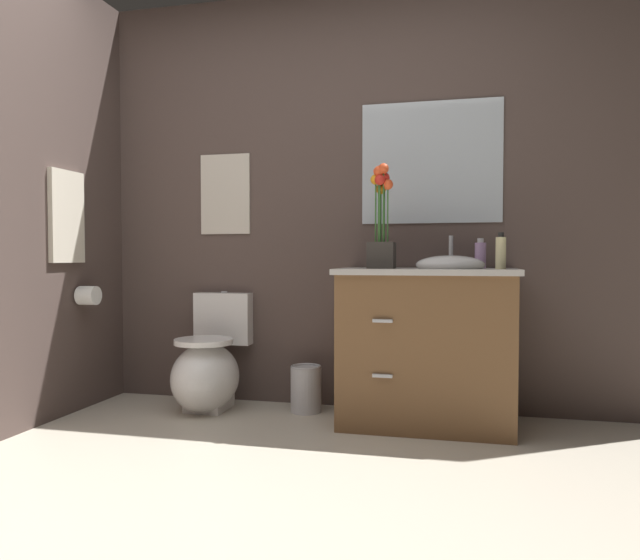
# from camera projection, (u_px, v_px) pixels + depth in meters

# --- Properties ---
(ground_plane) EXTENTS (8.72, 8.72, 0.00)m
(ground_plane) POSITION_uv_depth(u_px,v_px,m) (189.00, 523.00, 2.03)
(ground_plane) COLOR beige
(wall_back) EXTENTS (4.07, 0.05, 2.50)m
(wall_back) POSITION_uv_depth(u_px,v_px,m) (347.00, 200.00, 3.62)
(wall_back) COLOR #4C3D38
(wall_back) RESTS_ON ground_plane
(toilet) EXTENTS (0.38, 0.59, 0.69)m
(toilet) POSITION_uv_depth(u_px,v_px,m) (209.00, 369.00, 3.55)
(toilet) COLOR white
(toilet) RESTS_ON ground_plane
(vanity_cabinet) EXTENTS (0.94, 0.56, 1.02)m
(vanity_cabinet) POSITION_uv_depth(u_px,v_px,m) (427.00, 345.00, 3.22)
(vanity_cabinet) COLOR brown
(vanity_cabinet) RESTS_ON ground_plane
(flower_vase) EXTENTS (0.14, 0.14, 0.56)m
(flower_vase) POSITION_uv_depth(u_px,v_px,m) (381.00, 228.00, 3.20)
(flower_vase) COLOR #38332D
(flower_vase) RESTS_ON vanity_cabinet
(soap_bottle) EXTENTS (0.06, 0.06, 0.16)m
(soap_bottle) POSITION_uv_depth(u_px,v_px,m) (480.00, 255.00, 3.26)
(soap_bottle) COLOR #B28CBF
(soap_bottle) RESTS_ON vanity_cabinet
(lotion_bottle) EXTENTS (0.05, 0.05, 0.19)m
(lotion_bottle) POSITION_uv_depth(u_px,v_px,m) (501.00, 252.00, 3.02)
(lotion_bottle) COLOR beige
(lotion_bottle) RESTS_ON vanity_cabinet
(trash_bin) EXTENTS (0.18, 0.18, 0.27)m
(trash_bin) POSITION_uv_depth(u_px,v_px,m) (306.00, 388.00, 3.51)
(trash_bin) COLOR #B7B7BC
(trash_bin) RESTS_ON ground_plane
(wall_poster) EXTENTS (0.33, 0.01, 0.50)m
(wall_poster) POSITION_uv_depth(u_px,v_px,m) (225.00, 194.00, 3.77)
(wall_poster) COLOR beige
(wall_mirror) EXTENTS (0.80, 0.01, 0.70)m
(wall_mirror) POSITION_uv_depth(u_px,v_px,m) (431.00, 162.00, 3.47)
(wall_mirror) COLOR #B2BCC6
(hanging_towel) EXTENTS (0.03, 0.28, 0.52)m
(hanging_towel) POSITION_uv_depth(u_px,v_px,m) (67.00, 217.00, 3.39)
(hanging_towel) COLOR beige
(toilet_paper_roll) EXTENTS (0.11, 0.11, 0.11)m
(toilet_paper_roll) POSITION_uv_depth(u_px,v_px,m) (88.00, 295.00, 3.50)
(toilet_paper_roll) COLOR white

